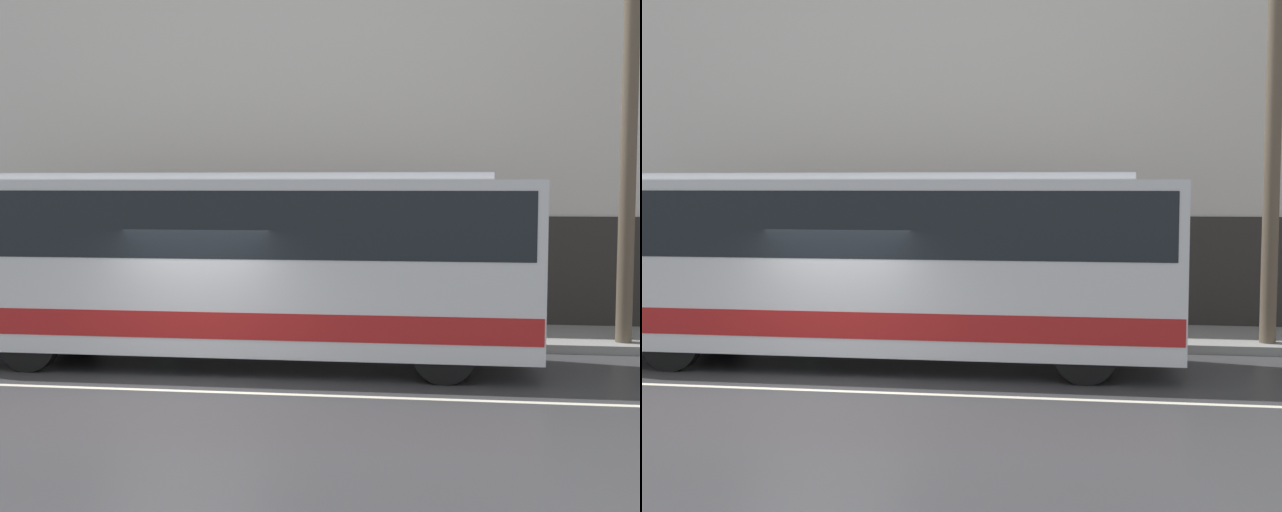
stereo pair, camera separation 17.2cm
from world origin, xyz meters
The scene contains 7 objects.
ground_plane centered at (0.00, 0.00, 0.00)m, with size 60.00×60.00×0.00m, color #38383A.
sidewalk centered at (0.00, 5.30, 0.09)m, with size 60.00×2.60×0.18m.
building_facade centered at (0.00, 6.75, 4.93)m, with size 60.00×0.35×10.23m.
lane_stripe centered at (0.00, 0.00, 0.00)m, with size 54.00×0.14×0.01m.
transit_bus centered at (0.14, 2.17, 1.94)m, with size 11.18×2.48×3.45m.
utility_pole_near centered at (7.58, 4.53, 3.78)m, with size 0.31×0.31×7.21m.
pedestrian_waiting centered at (-2.09, 5.71, 1.00)m, with size 0.36×0.36×1.75m.
Camera 1 is at (4.12, -13.37, 3.23)m, focal length 50.00 mm.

